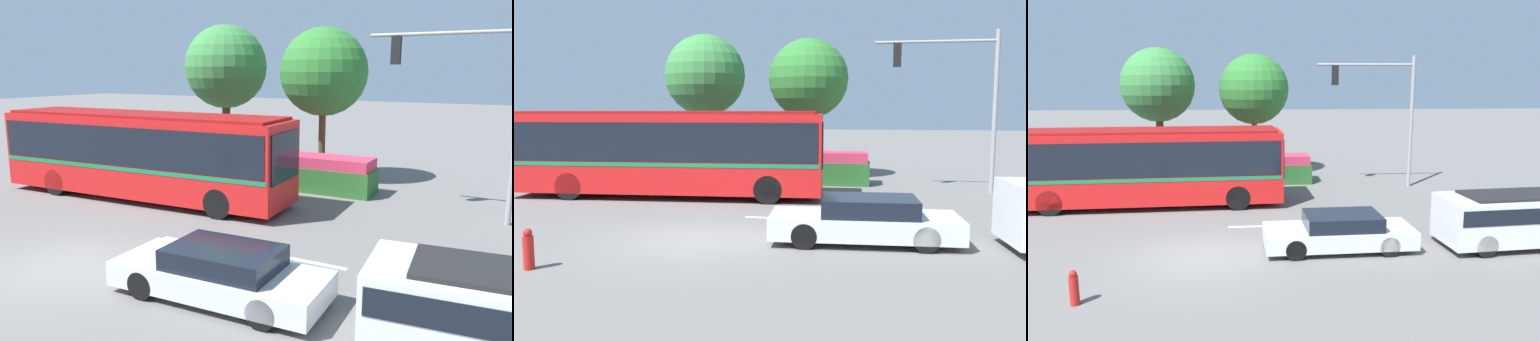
% 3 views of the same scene
% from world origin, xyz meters
% --- Properties ---
extents(ground_plane, '(140.00, 140.00, 0.00)m').
position_xyz_m(ground_plane, '(0.00, 0.00, 0.00)').
color(ground_plane, slate).
extents(city_bus, '(11.66, 3.17, 3.20)m').
position_xyz_m(city_bus, '(-2.96, 6.21, 1.82)').
color(city_bus, red).
rests_on(city_bus, ground).
extents(sedan_foreground, '(4.68, 1.99, 1.14)m').
position_xyz_m(sedan_foreground, '(4.25, 0.44, 0.55)').
color(sedan_foreground, silver).
rests_on(sedan_foreground, ground).
extents(suv_left_lane, '(4.86, 2.32, 1.70)m').
position_xyz_m(suv_left_lane, '(9.82, 0.42, 0.99)').
color(suv_left_lane, silver).
rests_on(suv_left_lane, ground).
extents(traffic_light_pole, '(4.69, 0.24, 6.30)m').
position_xyz_m(traffic_light_pole, '(8.10, 9.13, 4.10)').
color(traffic_light_pole, gray).
rests_on(traffic_light_pole, ground).
extents(flowering_hedge, '(7.92, 1.48, 1.41)m').
position_xyz_m(flowering_hedge, '(0.60, 10.53, 0.69)').
color(flowering_hedge, '#286028').
rests_on(flowering_hedge, ground).
extents(street_tree_left, '(3.91, 3.91, 6.86)m').
position_xyz_m(street_tree_left, '(-3.36, 12.64, 4.87)').
color(street_tree_left, brown).
rests_on(street_tree_left, ground).
extents(street_tree_centre, '(3.71, 3.71, 6.53)m').
position_xyz_m(street_tree_centre, '(1.71, 12.35, 4.66)').
color(street_tree_centre, brown).
rests_on(street_tree_centre, ground).
extents(fire_hydrant, '(0.22, 0.22, 0.86)m').
position_xyz_m(fire_hydrant, '(-2.61, -2.93, 0.41)').
color(fire_hydrant, red).
rests_on(fire_hydrant, ground).
extents(lane_stripe_near, '(2.40, 0.16, 0.01)m').
position_xyz_m(lane_stripe_near, '(4.89, 3.21, 0.01)').
color(lane_stripe_near, silver).
rests_on(lane_stripe_near, ground).
extents(lane_stripe_mid, '(2.40, 0.16, 0.01)m').
position_xyz_m(lane_stripe_mid, '(1.89, 2.93, 0.01)').
color(lane_stripe_mid, silver).
rests_on(lane_stripe_mid, ground).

